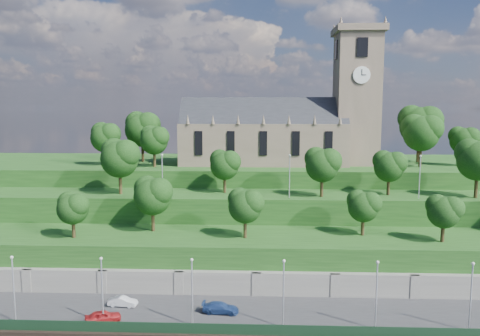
{
  "coord_description": "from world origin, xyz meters",
  "views": [
    {
      "loc": [
        -4.68,
        -46.34,
        25.84
      ],
      "look_at": [
        -7.9,
        30.0,
        16.13
      ],
      "focal_mm": 35.0,
      "sensor_mm": 36.0,
      "label": 1
    }
  ],
  "objects_px": {
    "car_left": "(103,317)",
    "car_right": "(220,308)",
    "car_middle": "(123,302)",
    "church": "(288,126)"
  },
  "relations": [
    {
      "from": "church",
      "to": "car_right",
      "type": "distance_m",
      "value": 45.87
    },
    {
      "from": "car_left",
      "to": "car_middle",
      "type": "height_order",
      "value": "car_left"
    },
    {
      "from": "church",
      "to": "car_middle",
      "type": "bearing_deg",
      "value": -119.61
    },
    {
      "from": "car_left",
      "to": "car_middle",
      "type": "distance_m",
      "value": 4.48
    },
    {
      "from": "church",
      "to": "car_left",
      "type": "height_order",
      "value": "church"
    },
    {
      "from": "car_left",
      "to": "car_right",
      "type": "relative_size",
      "value": 0.92
    },
    {
      "from": "church",
      "to": "car_left",
      "type": "distance_m",
      "value": 52.71
    },
    {
      "from": "car_right",
      "to": "car_middle",
      "type": "bearing_deg",
      "value": 88.29
    },
    {
      "from": "church",
      "to": "car_middle",
      "type": "distance_m",
      "value": 48.8
    },
    {
      "from": "car_left",
      "to": "car_middle",
      "type": "xyz_separation_m",
      "value": [
        0.95,
        4.38,
        -0.1
      ]
    }
  ]
}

